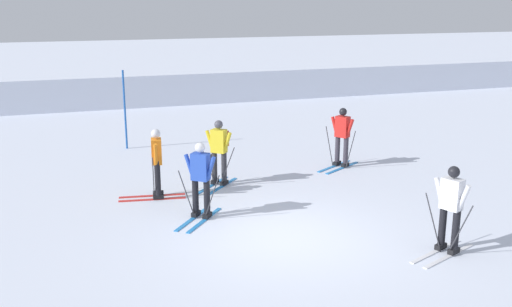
% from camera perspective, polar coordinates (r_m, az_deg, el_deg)
% --- Properties ---
extents(ground_plane, '(120.00, 120.00, 0.00)m').
position_cam_1_polar(ground_plane, '(12.14, 2.63, -8.09)').
color(ground_plane, silver).
extents(far_snow_ridge, '(80.00, 6.44, 1.40)m').
position_cam_1_polar(far_snow_ridge, '(29.77, -10.55, 6.79)').
color(far_snow_ridge, silver).
rests_on(far_snow_ridge, ground).
extents(skier_white, '(1.62, 0.96, 1.71)m').
position_cam_1_polar(skier_white, '(11.72, 18.24, -4.91)').
color(skier_white, silver).
rests_on(skier_white, ground).
extents(skier_yellow, '(1.36, 1.42, 1.71)m').
position_cam_1_polar(skier_yellow, '(15.21, -3.55, 0.44)').
color(skier_yellow, '#237AC6').
rests_on(skier_yellow, ground).
extents(skier_orange, '(1.64, 1.00, 1.71)m').
position_cam_1_polar(skier_orange, '(14.37, -9.57, -0.76)').
color(skier_orange, red).
rests_on(skier_orange, ground).
extents(skier_blue, '(1.30, 1.47, 1.71)m').
position_cam_1_polar(skier_blue, '(12.95, -5.31, -2.17)').
color(skier_blue, '#237AC6').
rests_on(skier_blue, ground).
extents(skier_red, '(1.56, 1.14, 1.71)m').
position_cam_1_polar(skier_red, '(17.03, 8.29, 1.73)').
color(skier_red, '#237AC6').
rests_on(skier_red, ground).
extents(trail_marker_pole, '(0.06, 0.06, 2.53)m').
position_cam_1_polar(trail_marker_pole, '(19.30, -12.52, 4.12)').
color(trail_marker_pole, '#1E56AD').
rests_on(trail_marker_pole, ground).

